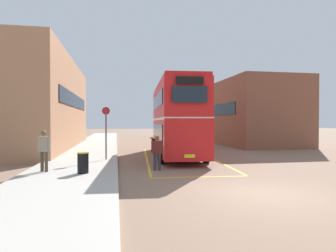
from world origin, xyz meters
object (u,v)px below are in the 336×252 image
object	(u,v)px
double_decker_bus	(176,118)
bus_stop_sign	(106,128)
pedestrian_waiting_near	(44,148)
single_deck_bus	(172,126)
litter_bin	(83,163)
pedestrian_boarding	(157,151)

from	to	relation	value
double_decker_bus	bus_stop_sign	distance (m)	4.81
pedestrian_waiting_near	double_decker_bus	bearing A→B (deg)	37.33
double_decker_bus	bus_stop_sign	xyz separation A→B (m)	(-4.44, -1.75, -0.60)
single_deck_bus	litter_bin	xyz separation A→B (m)	(-9.04, -26.44, -1.06)
double_decker_bus	pedestrian_boarding	size ratio (longest dim) A/B	6.24
double_decker_bus	pedestrian_waiting_near	size ratio (longest dim) A/B	5.71
pedestrian_waiting_near	single_deck_bus	bearing A→B (deg)	67.38
double_decker_bus	litter_bin	size ratio (longest dim) A/B	11.70
pedestrian_boarding	bus_stop_sign	bearing A→B (deg)	126.77
litter_bin	bus_stop_sign	xyz separation A→B (m)	(0.79, 4.23, 1.34)
double_decker_bus	litter_bin	xyz separation A→B (m)	(-5.23, -5.98, -1.94)
double_decker_bus	single_deck_bus	world-z (taller)	double_decker_bus
litter_bin	pedestrian_boarding	bearing A→B (deg)	16.16
pedestrian_boarding	bus_stop_sign	world-z (taller)	bus_stop_sign
pedestrian_waiting_near	bus_stop_sign	world-z (taller)	bus_stop_sign
pedestrian_waiting_near	litter_bin	bearing A→B (deg)	-22.66
single_deck_bus	bus_stop_sign	xyz separation A→B (m)	(-8.24, -22.20, 0.27)
pedestrian_waiting_near	bus_stop_sign	bearing A→B (deg)	54.91
single_deck_bus	litter_bin	distance (m)	27.96
pedestrian_boarding	bus_stop_sign	xyz separation A→B (m)	(-2.46, 3.29, 0.98)
pedestrian_boarding	litter_bin	xyz separation A→B (m)	(-3.25, -0.94, -0.36)
single_deck_bus	litter_bin	size ratio (longest dim) A/B	11.06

